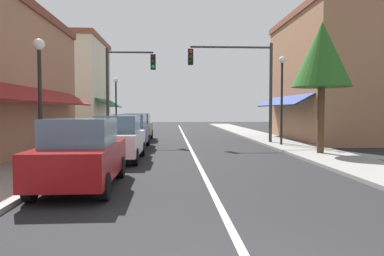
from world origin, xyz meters
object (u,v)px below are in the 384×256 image
(parked_car_second_left, at_px, (119,138))
(parked_car_third_left, at_px, (130,131))
(parked_car_far_left, at_px, (138,127))
(street_lamp_right_mid, at_px, (282,86))
(tree_right_near, at_px, (322,55))
(street_lamp_left_near, at_px, (40,81))
(street_lamp_left_far, at_px, (116,97))
(traffic_signal_left_corner, at_px, (123,81))
(traffic_signal_mast_arm, at_px, (243,75))
(parked_car_nearest_left, at_px, (82,154))

(parked_car_second_left, bearing_deg, parked_car_third_left, 91.47)
(parked_car_far_left, height_order, street_lamp_right_mid, street_lamp_right_mid)
(parked_car_far_left, relative_size, tree_right_near, 0.71)
(parked_car_second_left, relative_size, street_lamp_right_mid, 0.85)
(street_lamp_left_near, relative_size, tree_right_near, 0.73)
(parked_car_far_left, bearing_deg, street_lamp_left_near, -98.64)
(parked_car_third_left, height_order, street_lamp_left_far, street_lamp_left_far)
(street_lamp_right_mid, relative_size, street_lamp_left_far, 1.12)
(parked_car_third_left, distance_m, parked_car_far_left, 5.12)
(traffic_signal_left_corner, bearing_deg, parked_car_third_left, -76.79)
(parked_car_second_left, relative_size, parked_car_far_left, 1.00)
(parked_car_third_left, relative_size, traffic_signal_mast_arm, 0.71)
(traffic_signal_mast_arm, bearing_deg, parked_car_third_left, -162.65)
(parked_car_far_left, distance_m, traffic_signal_mast_arm, 7.72)
(traffic_signal_mast_arm, xyz_separation_m, tree_right_near, (2.37, -5.41, 0.36))
(tree_right_near, bearing_deg, traffic_signal_mast_arm, 113.64)
(parked_car_nearest_left, xyz_separation_m, parked_car_third_left, (0.15, 9.67, 0.00))
(parked_car_nearest_left, bearing_deg, street_lamp_left_near, 125.85)
(street_lamp_left_near, relative_size, street_lamp_left_far, 0.98)
(parked_car_third_left, distance_m, street_lamp_left_near, 7.66)
(parked_car_nearest_left, distance_m, traffic_signal_mast_arm, 13.62)
(parked_car_third_left, height_order, street_lamp_left_near, street_lamp_left_near)
(street_lamp_right_mid, xyz_separation_m, tree_right_near, (0.55, -3.86, 1.07))
(parked_car_nearest_left, relative_size, street_lamp_left_far, 0.95)
(traffic_signal_left_corner, xyz_separation_m, street_lamp_right_mid, (8.81, -2.77, -0.48))
(parked_car_nearest_left, height_order, parked_car_second_left, same)
(street_lamp_right_mid, bearing_deg, parked_car_third_left, -177.15)
(tree_right_near, bearing_deg, parked_car_third_left, 158.11)
(street_lamp_left_far, bearing_deg, parked_car_second_left, -81.12)
(traffic_signal_left_corner, distance_m, street_lamp_left_near, 10.39)
(parked_car_third_left, bearing_deg, tree_right_near, -20.87)
(street_lamp_left_near, bearing_deg, parked_car_far_left, 80.87)
(tree_right_near, bearing_deg, parked_car_nearest_left, -144.66)
(parked_car_third_left, relative_size, street_lamp_right_mid, 0.85)
(parked_car_nearest_left, distance_m, traffic_signal_left_corner, 13.17)
(parked_car_third_left, bearing_deg, parked_car_far_left, 91.87)
(parked_car_second_left, xyz_separation_m, street_lamp_left_near, (-2.10, -2.50, 2.02))
(street_lamp_right_mid, bearing_deg, parked_car_nearest_left, -129.19)
(parked_car_nearest_left, xyz_separation_m, parked_car_second_left, (0.20, 5.07, 0.00))
(traffic_signal_left_corner, relative_size, tree_right_near, 0.99)
(traffic_signal_left_corner, xyz_separation_m, street_lamp_left_far, (-1.14, 4.70, -0.79))
(parked_car_nearest_left, height_order, tree_right_near, tree_right_near)
(street_lamp_left_near, height_order, tree_right_near, tree_right_near)
(parked_car_second_left, bearing_deg, street_lamp_right_mid, 32.73)
(street_lamp_left_far, bearing_deg, parked_car_nearest_left, -84.32)
(parked_car_nearest_left, bearing_deg, traffic_signal_mast_arm, 60.60)
(parked_car_second_left, height_order, parked_car_third_left, same)
(parked_car_far_left, relative_size, street_lamp_left_far, 0.95)
(parked_car_second_left, xyz_separation_m, street_lamp_right_mid, (8.01, 5.00, 2.39))
(traffic_signal_mast_arm, bearing_deg, parked_car_second_left, -133.35)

